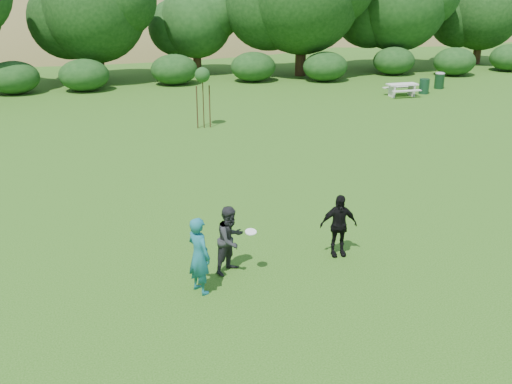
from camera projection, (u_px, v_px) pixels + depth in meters
ground at (288, 278)px, 13.61m from camera, size 120.00×120.00×0.00m
player_teal at (199, 255)px, 12.72m from camera, size 0.70×0.79×1.83m
player_grey at (231, 240)px, 13.64m from camera, size 1.04×1.00×1.69m
player_black at (338, 225)px, 14.46m from camera, size 1.00×0.49×1.65m
trash_can_near at (424, 86)px, 34.82m from camera, size 0.60×0.60×0.90m
frisbee at (251, 232)px, 13.36m from camera, size 0.27×0.27×0.08m
sapling at (202, 77)px, 26.24m from camera, size 0.70×0.70×2.85m
picnic_table at (402, 88)px, 33.98m from camera, size 1.80×1.48×0.76m
trash_can_lidded at (439, 80)px, 36.38m from camera, size 0.60×0.60×1.05m
hillside at (131, 119)px, 79.55m from camera, size 150.00×72.00×52.00m
tree_row at (204, 6)px, 38.57m from camera, size 53.92×10.38×9.62m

